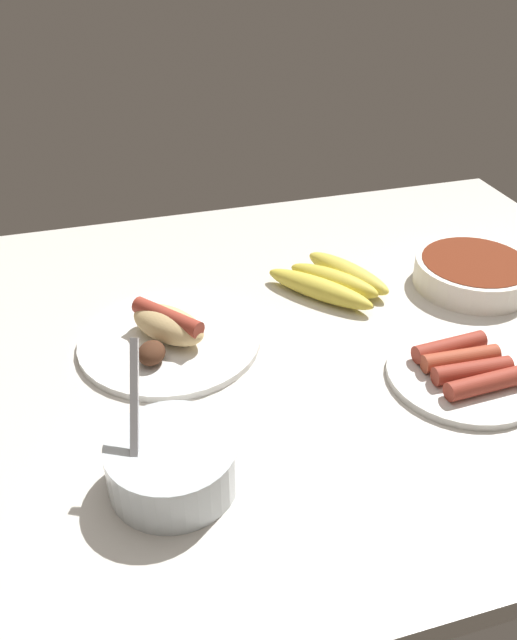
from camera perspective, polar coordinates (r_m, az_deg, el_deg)
name	(u,v)px	position (r cm, az deg, el deg)	size (l,w,h in cm)	color
ground_plane	(284,345)	(93.11, 2.25, -2.24)	(120.00, 90.00, 3.00)	silver
plate_sausages	(465,371)	(88.21, 17.72, -4.30)	(20.08, 20.08, 3.44)	white
plate_hotdog_assembled	(168,335)	(90.64, -7.94, -1.31)	(25.37, 25.37, 5.61)	white
bowl_chili	(474,272)	(108.63, 18.42, 4.06)	(18.57, 18.57, 4.38)	white
banana_bunch	(333,281)	(102.79, 6.61, 3.46)	(18.62, 19.94, 3.48)	gold
bowl_coleslaw	(172,462)	(70.09, -7.62, -12.26)	(13.93, 13.93, 15.63)	silver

